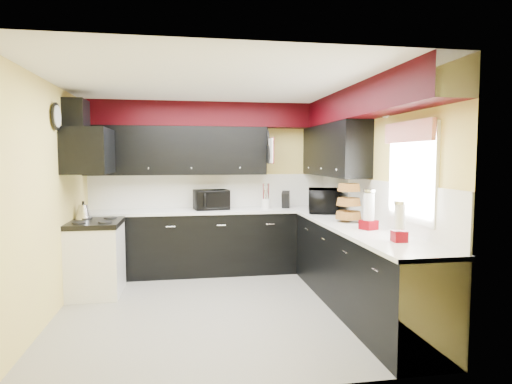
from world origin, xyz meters
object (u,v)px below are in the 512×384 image
(utensil_crock, at_px, (266,204))
(kettle, at_px, (83,212))
(knife_block, at_px, (286,200))
(microwave, at_px, (323,201))
(toaster_oven, at_px, (211,200))

(utensil_crock, relative_size, kettle, 0.71)
(knife_block, relative_size, kettle, 1.21)
(microwave, bearing_deg, knife_block, 51.58)
(kettle, bearing_deg, knife_block, 11.14)
(toaster_oven, height_order, kettle, toaster_oven)
(utensil_crock, xyz_separation_m, kettle, (-2.47, -0.54, -0.00))
(utensil_crock, distance_m, knife_block, 0.31)
(microwave, height_order, utensil_crock, microwave)
(knife_block, bearing_deg, microwave, -35.54)
(toaster_oven, relative_size, knife_block, 2.00)
(knife_block, height_order, kettle, knife_block)
(toaster_oven, xyz_separation_m, kettle, (-1.67, -0.57, -0.07))
(knife_block, distance_m, kettle, 2.83)
(knife_block, bearing_deg, kettle, -150.77)
(toaster_oven, bearing_deg, knife_block, -9.69)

